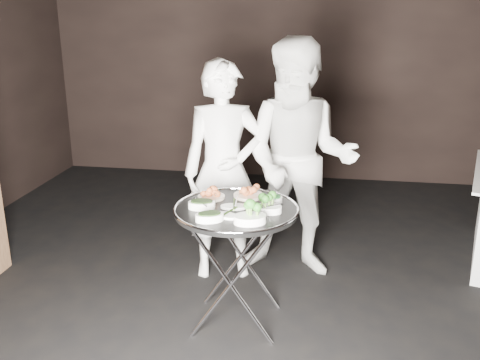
# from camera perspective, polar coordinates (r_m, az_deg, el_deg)

# --- Properties ---
(floor) EXTENTS (6.00, 7.00, 0.05)m
(floor) POSITION_cam_1_polar(r_m,az_deg,el_deg) (3.54, 2.92, -17.05)
(floor) COLOR black
(floor) RESTS_ON ground
(wall_back) EXTENTS (6.00, 0.05, 3.00)m
(wall_back) POSITION_cam_1_polar(r_m,az_deg,el_deg) (6.44, 6.74, 13.27)
(wall_back) COLOR black
(wall_back) RESTS_ON floor
(tray_stand) EXTENTS (0.54, 0.46, 0.79)m
(tray_stand) POSITION_cam_1_polar(r_m,az_deg,el_deg) (3.48, -0.40, -8.68)
(tray_stand) COLOR silver
(tray_stand) RESTS_ON floor
(serving_tray) EXTENTS (0.79, 0.79, 0.04)m
(serving_tray) POSITION_cam_1_polar(r_m,az_deg,el_deg) (3.34, -0.41, -3.19)
(serving_tray) COLOR black
(serving_tray) RESTS_ON tray_stand
(potato_plate_a) EXTENTS (0.18, 0.18, 0.06)m
(potato_plate_a) POSITION_cam_1_polar(r_m,az_deg,el_deg) (3.50, -3.08, -1.50)
(potato_plate_a) COLOR beige
(potato_plate_a) RESTS_ON serving_tray
(potato_plate_b) EXTENTS (0.20, 0.20, 0.07)m
(potato_plate_b) POSITION_cam_1_polar(r_m,az_deg,el_deg) (3.52, 0.91, -1.30)
(potato_plate_b) COLOR beige
(potato_plate_b) RESTS_ON serving_tray
(greens_bowl) EXTENTS (0.12, 0.12, 0.07)m
(greens_bowl) POSITION_cam_1_polar(r_m,az_deg,el_deg) (3.42, 3.59, -1.98)
(greens_bowl) COLOR white
(greens_bowl) RESTS_ON serving_tray
(asparagus_plate_a) EXTENTS (0.18, 0.12, 0.03)m
(asparagus_plate_a) POSITION_cam_1_polar(r_m,az_deg,el_deg) (3.33, -0.63, -2.77)
(asparagus_plate_a) COLOR white
(asparagus_plate_a) RESTS_ON serving_tray
(asparagus_plate_b) EXTENTS (0.18, 0.15, 0.03)m
(asparagus_plate_b) POSITION_cam_1_polar(r_m,az_deg,el_deg) (3.19, -1.50, -3.71)
(asparagus_plate_b) COLOR white
(asparagus_plate_b) RESTS_ON serving_tray
(spinach_bowl_a) EXTENTS (0.19, 0.14, 0.07)m
(spinach_bowl_a) POSITION_cam_1_polar(r_m,az_deg,el_deg) (3.33, -4.09, -2.52)
(spinach_bowl_a) COLOR white
(spinach_bowl_a) RESTS_ON serving_tray
(spinach_bowl_b) EXTENTS (0.20, 0.16, 0.07)m
(spinach_bowl_b) POSITION_cam_1_polar(r_m,az_deg,el_deg) (3.13, -3.28, -3.83)
(spinach_bowl_b) COLOR white
(spinach_bowl_b) RESTS_ON serving_tray
(broccoli_bowl_a) EXTENTS (0.17, 0.12, 0.07)m
(broccoli_bowl_a) POSITION_cam_1_polar(r_m,az_deg,el_deg) (3.26, 3.05, -2.95)
(broccoli_bowl_a) COLOR white
(broccoli_bowl_a) RESTS_ON serving_tray
(broccoli_bowl_b) EXTENTS (0.23, 0.19, 0.08)m
(broccoli_bowl_b) POSITION_cam_1_polar(r_m,az_deg,el_deg) (3.10, 1.07, -3.99)
(broccoli_bowl_b) COLOR white
(broccoli_bowl_b) RESTS_ON serving_tray
(serving_utensils) EXTENTS (0.57, 0.41, 0.01)m
(serving_utensils) POSITION_cam_1_polar(r_m,az_deg,el_deg) (3.38, 0.06, -1.90)
(serving_utensils) COLOR silver
(serving_utensils) RESTS_ON serving_tray
(waiter_left) EXTENTS (0.69, 0.53, 1.66)m
(waiter_left) POSITION_cam_1_polar(r_m,az_deg,el_deg) (4.01, -1.74, 0.91)
(waiter_left) COLOR white
(waiter_left) RESTS_ON floor
(waiter_right) EXTENTS (0.94, 0.76, 1.82)m
(waiter_right) POSITION_cam_1_polar(r_m,az_deg,el_deg) (4.04, 6.34, 2.04)
(waiter_right) COLOR white
(waiter_right) RESTS_ON floor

